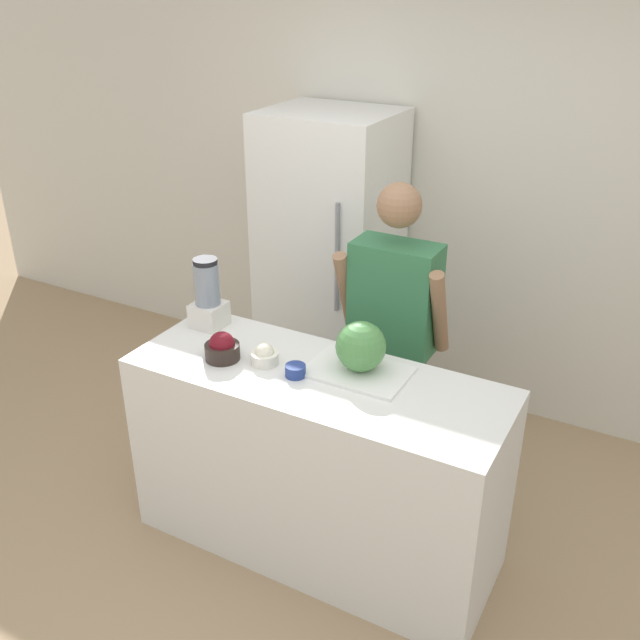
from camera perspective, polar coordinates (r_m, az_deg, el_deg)
ground_plane at (r=3.45m, az=-2.94°, el=-20.37°), size 14.00×14.00×0.00m
wall_back at (r=4.32m, az=10.48°, el=9.65°), size 8.00×0.06×2.60m
counter_island at (r=3.33m, az=-0.26°, el=-11.38°), size 1.68×0.63×0.94m
refrigerator at (r=4.36m, az=0.78°, el=4.67°), size 0.74×0.67×1.80m
person at (r=3.61m, az=5.82°, el=-1.46°), size 0.56×0.26×1.63m
cutting_board at (r=3.08m, az=3.04°, el=-4.13°), size 0.44×0.29×0.01m
watermelon at (r=3.04m, az=3.28°, el=-2.12°), size 0.22×0.22×0.22m
bowl_cherries at (r=3.20m, az=-7.84°, el=-2.25°), size 0.16×0.16×0.13m
bowl_cream at (r=3.15m, az=-4.44°, el=-2.86°), size 0.12×0.12×0.10m
bowl_small_blue at (r=3.05m, az=-1.98°, el=-4.07°), size 0.09×0.09×0.05m
blender at (r=3.46m, az=-8.97°, el=1.87°), size 0.15×0.15×0.35m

